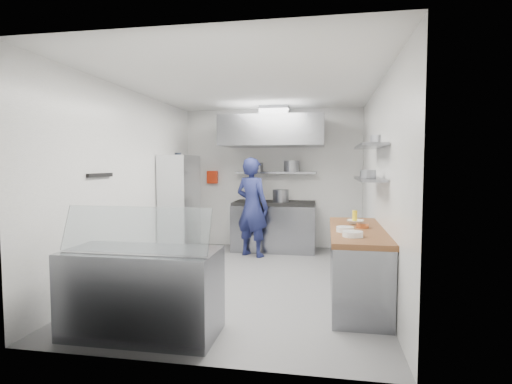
% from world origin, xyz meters
% --- Properties ---
extents(floor, '(5.00, 5.00, 0.00)m').
position_xyz_m(floor, '(0.00, 0.00, 0.00)').
color(floor, slate).
rests_on(floor, ground).
extents(ceiling, '(5.00, 5.00, 0.00)m').
position_xyz_m(ceiling, '(0.00, 0.00, 2.80)').
color(ceiling, silver).
rests_on(ceiling, wall_back).
extents(wall_back, '(3.60, 2.80, 0.02)m').
position_xyz_m(wall_back, '(0.00, 2.50, 1.40)').
color(wall_back, white).
rests_on(wall_back, floor).
extents(wall_front, '(3.60, 2.80, 0.02)m').
position_xyz_m(wall_front, '(0.00, -2.50, 1.40)').
color(wall_front, white).
rests_on(wall_front, floor).
extents(wall_left, '(2.80, 5.00, 0.02)m').
position_xyz_m(wall_left, '(-1.80, 0.00, 1.40)').
color(wall_left, white).
rests_on(wall_left, floor).
extents(wall_right, '(2.80, 5.00, 0.02)m').
position_xyz_m(wall_right, '(1.80, 0.00, 1.40)').
color(wall_right, white).
rests_on(wall_right, floor).
extents(gas_range, '(1.60, 0.80, 0.90)m').
position_xyz_m(gas_range, '(0.10, 2.10, 0.45)').
color(gas_range, gray).
rests_on(gas_range, floor).
extents(cooktop, '(1.57, 0.78, 0.06)m').
position_xyz_m(cooktop, '(0.10, 2.10, 0.93)').
color(cooktop, black).
rests_on(cooktop, gas_range).
extents(stock_pot_left, '(0.29, 0.29, 0.20)m').
position_xyz_m(stock_pot_left, '(-0.29, 2.13, 1.06)').
color(stock_pot_left, slate).
rests_on(stock_pot_left, cooktop).
extents(stock_pot_mid, '(0.31, 0.31, 0.24)m').
position_xyz_m(stock_pot_mid, '(0.23, 2.04, 1.08)').
color(stock_pot_mid, slate).
rests_on(stock_pot_mid, cooktop).
extents(over_range_shelf, '(1.60, 0.30, 0.04)m').
position_xyz_m(over_range_shelf, '(0.10, 2.34, 1.52)').
color(over_range_shelf, gray).
rests_on(over_range_shelf, wall_back).
extents(shelf_pot_a, '(0.25, 0.25, 0.18)m').
position_xyz_m(shelf_pot_a, '(-0.27, 2.20, 1.63)').
color(shelf_pot_a, slate).
rests_on(shelf_pot_a, over_range_shelf).
extents(shelf_pot_b, '(0.30, 0.30, 0.22)m').
position_xyz_m(shelf_pot_b, '(0.42, 2.17, 1.65)').
color(shelf_pot_b, slate).
rests_on(shelf_pot_b, over_range_shelf).
extents(extractor_hood, '(1.90, 1.15, 0.55)m').
position_xyz_m(extractor_hood, '(0.10, 1.93, 2.30)').
color(extractor_hood, gray).
rests_on(extractor_hood, wall_back).
extents(hood_duct, '(0.55, 0.55, 0.24)m').
position_xyz_m(hood_duct, '(0.10, 2.15, 2.68)').
color(hood_duct, slate).
rests_on(hood_duct, extractor_hood).
extents(red_firebox, '(0.22, 0.10, 0.26)m').
position_xyz_m(red_firebox, '(-1.25, 2.44, 1.42)').
color(red_firebox, red).
rests_on(red_firebox, wall_back).
extents(chef, '(0.78, 0.67, 1.81)m').
position_xyz_m(chef, '(-0.24, 1.54, 0.91)').
color(chef, '#191F4D').
rests_on(chef, floor).
extents(wire_rack, '(0.50, 0.90, 1.85)m').
position_xyz_m(wire_rack, '(-1.53, 1.27, 0.93)').
color(wire_rack, silver).
rests_on(wire_rack, floor).
extents(rack_bin_a, '(0.18, 0.22, 0.20)m').
position_xyz_m(rack_bin_a, '(-1.53, 1.01, 0.80)').
color(rack_bin_a, white).
rests_on(rack_bin_a, wire_rack).
extents(rack_bin_b, '(0.13, 0.17, 0.15)m').
position_xyz_m(rack_bin_b, '(-1.53, 1.37, 1.30)').
color(rack_bin_b, yellow).
rests_on(rack_bin_b, wire_rack).
extents(rack_jar, '(0.11, 0.11, 0.18)m').
position_xyz_m(rack_jar, '(-1.48, 1.08, 1.80)').
color(rack_jar, black).
rests_on(rack_jar, wire_rack).
extents(knife_strip, '(0.04, 0.55, 0.05)m').
position_xyz_m(knife_strip, '(-1.78, -0.90, 1.55)').
color(knife_strip, black).
rests_on(knife_strip, wall_left).
extents(prep_counter_base, '(0.62, 2.00, 0.84)m').
position_xyz_m(prep_counter_base, '(1.48, -0.60, 0.42)').
color(prep_counter_base, gray).
rests_on(prep_counter_base, floor).
extents(prep_counter_top, '(0.65, 2.04, 0.06)m').
position_xyz_m(prep_counter_top, '(1.48, -0.60, 0.87)').
color(prep_counter_top, brown).
rests_on(prep_counter_top, prep_counter_base).
extents(plate_stack_a, '(0.22, 0.22, 0.06)m').
position_xyz_m(plate_stack_a, '(1.39, -1.18, 0.93)').
color(plate_stack_a, white).
rests_on(plate_stack_a, prep_counter_top).
extents(plate_stack_b, '(0.20, 0.20, 0.06)m').
position_xyz_m(plate_stack_b, '(1.32, -0.87, 0.93)').
color(plate_stack_b, white).
rests_on(plate_stack_b, prep_counter_top).
extents(copper_pan, '(0.15, 0.15, 0.06)m').
position_xyz_m(copper_pan, '(1.55, -0.54, 0.93)').
color(copper_pan, '#C66B37').
rests_on(copper_pan, prep_counter_top).
extents(squeeze_bottle, '(0.06, 0.06, 0.18)m').
position_xyz_m(squeeze_bottle, '(1.47, -0.22, 0.99)').
color(squeeze_bottle, yellow).
rests_on(squeeze_bottle, prep_counter_top).
extents(mixing_bowl, '(0.25, 0.25, 0.05)m').
position_xyz_m(mixing_bowl, '(1.48, -0.23, 0.93)').
color(mixing_bowl, white).
rests_on(mixing_bowl, prep_counter_top).
extents(wall_shelf_lower, '(0.30, 1.30, 0.04)m').
position_xyz_m(wall_shelf_lower, '(1.64, -0.30, 1.50)').
color(wall_shelf_lower, gray).
rests_on(wall_shelf_lower, wall_right).
extents(wall_shelf_upper, '(0.30, 1.30, 0.04)m').
position_xyz_m(wall_shelf_upper, '(1.64, -0.30, 1.92)').
color(wall_shelf_upper, gray).
rests_on(wall_shelf_upper, wall_right).
extents(shelf_pot_c, '(0.20, 0.20, 0.10)m').
position_xyz_m(shelf_pot_c, '(1.61, -0.46, 1.57)').
color(shelf_pot_c, slate).
rests_on(shelf_pot_c, wall_shelf_lower).
extents(shelf_pot_d, '(0.25, 0.25, 0.14)m').
position_xyz_m(shelf_pot_d, '(1.80, 0.03, 2.01)').
color(shelf_pot_d, slate).
rests_on(shelf_pot_d, wall_shelf_upper).
extents(display_case, '(1.50, 0.70, 0.85)m').
position_xyz_m(display_case, '(-0.68, -2.00, 0.42)').
color(display_case, gray).
rests_on(display_case, floor).
extents(display_glass, '(1.47, 0.19, 0.42)m').
position_xyz_m(display_glass, '(-0.68, -2.12, 1.07)').
color(display_glass, silver).
rests_on(display_glass, display_case).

